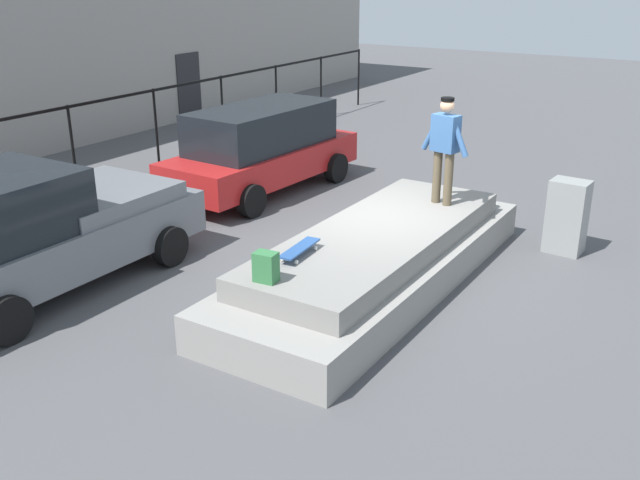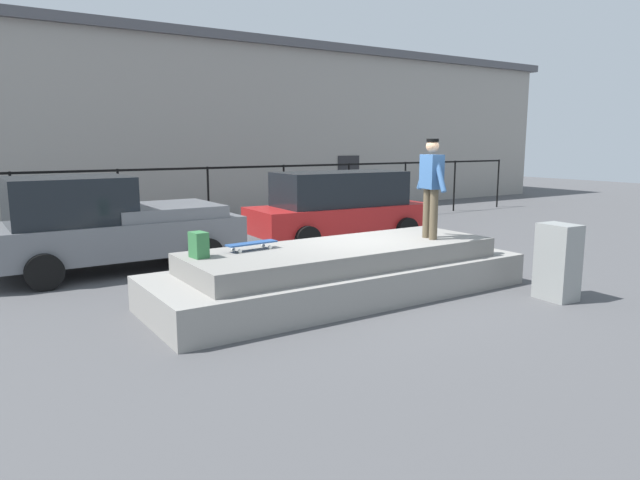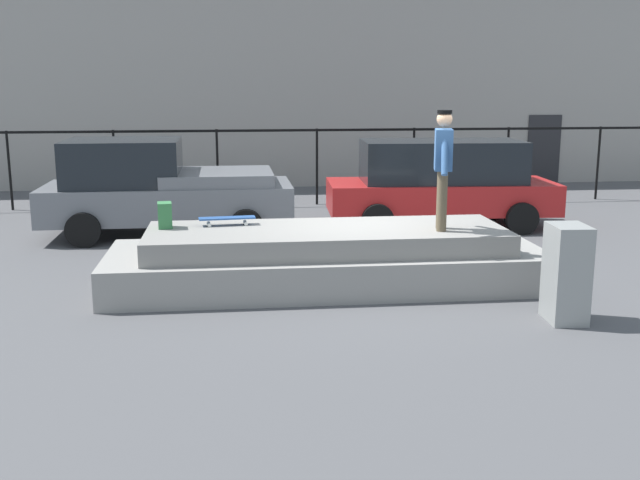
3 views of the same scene
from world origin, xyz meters
name	(u,v)px [view 2 (image 2 of 3)]	position (x,y,z in m)	size (l,w,h in m)	color
ground_plane	(363,286)	(0.00, 0.00, 0.00)	(60.00, 60.00, 0.00)	#4C4C4F
concrete_ledge	(343,273)	(-0.69, -0.36, 0.39)	(6.38, 2.16, 0.85)	gray
skateboarder	(431,181)	(0.94, -0.65, 1.85)	(0.33, 0.88, 1.71)	brown
skateboard	(252,244)	(-2.14, 0.06, 0.96)	(0.85, 0.29, 0.12)	#264C8C
backpack	(199,245)	(-3.04, -0.05, 1.04)	(0.28, 0.20, 0.38)	#33723F
car_grey_pickup_near	(107,224)	(-3.47, 3.74, 0.93)	(4.78, 2.25, 1.87)	slate
car_red_hatchback_mid	(340,205)	(2.21, 3.88, 0.94)	(4.70, 2.18, 1.79)	#B21E1E
utility_box	(558,262)	(2.07, -2.40, 0.61)	(0.44, 0.60, 1.23)	gray
fence_row	(208,186)	(0.00, 7.06, 1.32)	(24.06, 0.06, 1.85)	black
warehouse_building	(135,127)	(0.00, 14.00, 3.07)	(36.23, 7.83, 6.12)	gray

